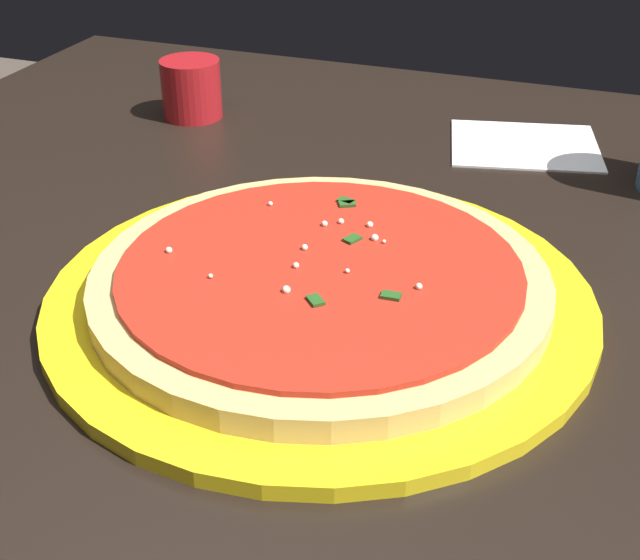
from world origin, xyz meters
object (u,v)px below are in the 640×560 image
at_px(serving_plate, 320,299).
at_px(pizza, 320,280).
at_px(napkin_loose_left, 525,145).
at_px(cup_small_sauce, 191,89).

height_order(serving_plate, pizza, pizza).
height_order(pizza, napkin_loose_left, pizza).
relative_size(cup_small_sauce, napkin_loose_left, 0.44).
xyz_separation_m(serving_plate, pizza, (-0.00, 0.00, 0.01)).
bearing_deg(serving_plate, napkin_loose_left, 165.75).
height_order(pizza, cup_small_sauce, cup_small_sauce).
distance_m(serving_plate, cup_small_sauce, 0.38).
bearing_deg(napkin_loose_left, pizza, -14.25).
bearing_deg(cup_small_sauce, serving_plate, 40.05).
xyz_separation_m(pizza, napkin_loose_left, (-0.33, 0.08, -0.02)).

